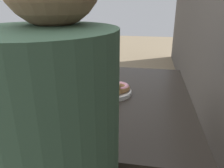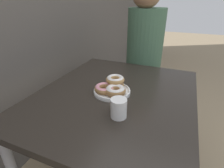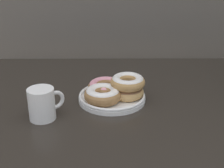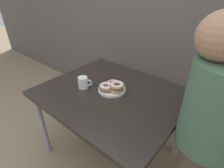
{
  "view_description": "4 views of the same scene",
  "coord_description": "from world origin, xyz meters",
  "px_view_note": "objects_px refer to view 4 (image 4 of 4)",
  "views": [
    {
      "loc": [
        1.14,
        0.6,
        1.23
      ],
      "look_at": [
        -0.01,
        0.4,
        0.78
      ],
      "focal_mm": 35.0,
      "sensor_mm": 36.0,
      "label": 1
    },
    {
      "loc": [
        -0.88,
        0.03,
        1.24
      ],
      "look_at": [
        -0.01,
        0.4,
        0.78
      ],
      "focal_mm": 28.0,
      "sensor_mm": 36.0,
      "label": 2
    },
    {
      "loc": [
        -0.02,
        -0.55,
        1.19
      ],
      "look_at": [
        -0.01,
        0.4,
        0.78
      ],
      "focal_mm": 50.0,
      "sensor_mm": 36.0,
      "label": 3
    },
    {
      "loc": [
        0.77,
        -0.52,
        1.49
      ],
      "look_at": [
        -0.01,
        0.4,
        0.78
      ],
      "focal_mm": 28.0,
      "sensor_mm": 36.0,
      "label": 4
    }
  ],
  "objects_px": {
    "coffee_mug": "(83,82)",
    "donut_plate": "(113,87)",
    "dining_table": "(111,99)",
    "person_figure": "(211,134)"
  },
  "relations": [
    {
      "from": "dining_table",
      "to": "donut_plate",
      "type": "distance_m",
      "value": 0.11
    },
    {
      "from": "dining_table",
      "to": "person_figure",
      "type": "xyz_separation_m",
      "value": [
        0.74,
        -0.0,
        0.1
      ]
    },
    {
      "from": "donut_plate",
      "to": "coffee_mug",
      "type": "bearing_deg",
      "value": -150.52
    },
    {
      "from": "person_figure",
      "to": "donut_plate",
      "type": "bearing_deg",
      "value": 178.15
    },
    {
      "from": "coffee_mug",
      "to": "person_figure",
      "type": "distance_m",
      "value": 0.96
    },
    {
      "from": "coffee_mug",
      "to": "donut_plate",
      "type": "bearing_deg",
      "value": 29.48
    },
    {
      "from": "donut_plate",
      "to": "person_figure",
      "type": "height_order",
      "value": "person_figure"
    },
    {
      "from": "coffee_mug",
      "to": "person_figure",
      "type": "bearing_deg",
      "value": 5.78
    },
    {
      "from": "dining_table",
      "to": "donut_plate",
      "type": "height_order",
      "value": "donut_plate"
    },
    {
      "from": "dining_table",
      "to": "person_figure",
      "type": "bearing_deg",
      "value": -0.25
    }
  ]
}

